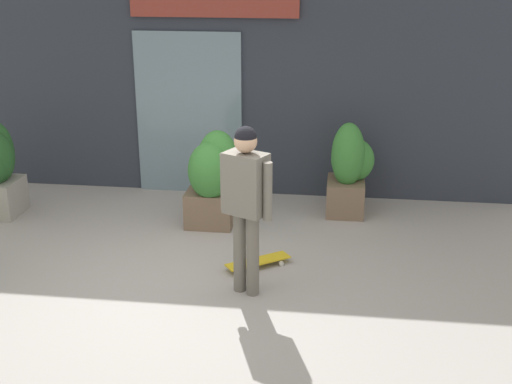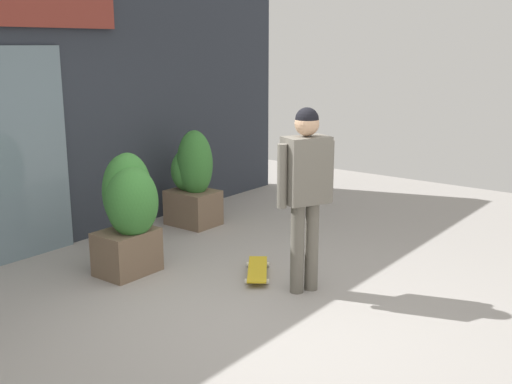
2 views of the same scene
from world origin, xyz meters
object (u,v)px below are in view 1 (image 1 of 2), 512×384
Objects in this scene: planter_box_right at (215,173)px; planter_box_mid at (349,169)px; skateboard at (258,261)px; skateboarder at (246,193)px.

planter_box_right is 1.00× the size of planter_box_mid.
skateboard is 0.57× the size of planter_box_mid.
skateboard is 2.13m from planter_box_mid.
skateboard is 1.48m from planter_box_right.
planter_box_mid is (0.98, 1.81, 0.55)m from skateboard.
planter_box_mid is (1.03, 2.41, -0.48)m from skateboarder.
skateboard is at bearing -118.53° from planter_box_mid.
planter_box_mid reaches higher than skateboard.
skateboard is 0.58× the size of planter_box_right.
planter_box_right is at bearing 85.39° from skateboard.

